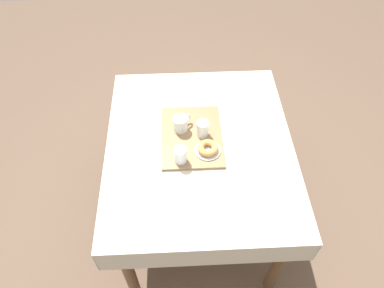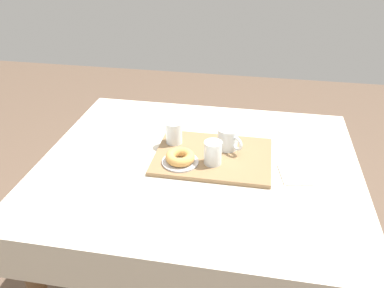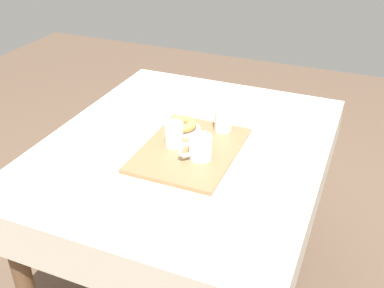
{
  "view_description": "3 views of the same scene",
  "coord_description": "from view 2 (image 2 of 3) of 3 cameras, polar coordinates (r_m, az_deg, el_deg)",
  "views": [
    {
      "loc": [
        -1.21,
        0.1,
        2.24
      ],
      "look_at": [
        -0.03,
        0.04,
        0.8
      ],
      "focal_mm": 33.47,
      "sensor_mm": 36.0,
      "label": 1
    },
    {
      "loc": [
        0.19,
        -1.2,
        1.57
      ],
      "look_at": [
        -0.03,
        0.03,
        0.83
      ],
      "focal_mm": 36.34,
      "sensor_mm": 36.0,
      "label": 2
    },
    {
      "loc": [
        1.31,
        0.57,
        1.61
      ],
      "look_at": [
        0.03,
        0.04,
        0.79
      ],
      "focal_mm": 42.5,
      "sensor_mm": 36.0,
      "label": 3
    }
  ],
  "objects": [
    {
      "name": "serving_tray",
      "position": [
        1.48,
        3.11,
        -1.8
      ],
      "size": [
        0.44,
        0.32,
        0.02
      ],
      "primitive_type": "cube",
      "color": "olive",
      "rests_on": "dining_table"
    },
    {
      "name": "sugar_donut_left",
      "position": [
        1.41,
        -1.75,
        -1.93
      ],
      "size": [
        0.11,
        0.11,
        0.03
      ],
      "primitive_type": "torus",
      "color": "tan",
      "rests_on": "donut_plate_left"
    },
    {
      "name": "water_glass_far",
      "position": [
        1.53,
        -2.65,
        1.53
      ],
      "size": [
        0.06,
        0.06,
        0.09
      ],
      "color": "white",
      "rests_on": "serving_tray"
    },
    {
      "name": "paper_napkin",
      "position": [
        1.43,
        14.84,
        -4.34
      ],
      "size": [
        0.12,
        0.14,
        0.01
      ],
      "primitive_type": "cube",
      "rotation": [
        0.0,
        0.0,
        0.19
      ],
      "color": "white",
      "rests_on": "dining_table"
    },
    {
      "name": "donut_plate_left",
      "position": [
        1.42,
        -1.74,
        -2.63
      ],
      "size": [
        0.13,
        0.13,
        0.01
      ],
      "primitive_type": "cylinder",
      "color": "silver",
      "rests_on": "serving_tray"
    },
    {
      "name": "tea_mug_left",
      "position": [
        1.5,
        5.33,
        0.7
      ],
      "size": [
        0.1,
        0.1,
        0.08
      ],
      "color": "white",
      "rests_on": "serving_tray"
    },
    {
      "name": "water_glass_near",
      "position": [
        1.41,
        3.08,
        -1.45
      ],
      "size": [
        0.06,
        0.06,
        0.09
      ],
      "color": "white",
      "rests_on": "serving_tray"
    },
    {
      "name": "dining_table",
      "position": [
        1.52,
        0.91,
        -6.32
      ],
      "size": [
        1.18,
        0.99,
        0.77
      ],
      "color": "beige",
      "rests_on": "ground"
    }
  ]
}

